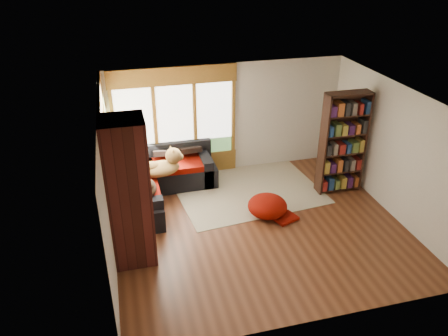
{
  "coord_description": "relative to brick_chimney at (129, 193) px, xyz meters",
  "views": [
    {
      "loc": [
        -2.41,
        -6.67,
        4.97
      ],
      "look_at": [
        -0.51,
        0.78,
        0.95
      ],
      "focal_mm": 35.0,
      "sensor_mm": 36.0,
      "label": 1
    }
  ],
  "objects": [
    {
      "name": "wall_front",
      "position": [
        2.4,
        -2.15,
        0.0
      ],
      "size": [
        5.5,
        0.04,
        2.6
      ],
      "primitive_type": "cube",
      "color": "silver",
      "rests_on": "ground"
    },
    {
      "name": "ceiling",
      "position": [
        2.4,
        0.35,
        1.3
      ],
      "size": [
        5.5,
        5.5,
        0.0
      ],
      "primitive_type": "plane",
      "color": "white"
    },
    {
      "name": "sectional_sofa",
      "position": [
        0.45,
        2.05,
        -1.0
      ],
      "size": [
        2.2,
        2.2,
        0.8
      ],
      "rotation": [
        0.0,
        0.0,
        0.04
      ],
      "color": "black",
      "rests_on": "ground"
    },
    {
      "name": "windows_back",
      "position": [
        1.2,
        2.82,
        0.05
      ],
      "size": [
        2.82,
        0.1,
        1.9
      ],
      "color": "olive",
      "rests_on": "wall_back"
    },
    {
      "name": "brick_chimney",
      "position": [
        0.0,
        0.0,
        0.0
      ],
      "size": [
        0.7,
        0.7,
        2.6
      ],
      "primitive_type": "cube",
      "color": "#471914",
      "rests_on": "ground"
    },
    {
      "name": "wall_right",
      "position": [
        5.15,
        0.35,
        0.0
      ],
      "size": [
        0.04,
        5.0,
        2.6
      ],
      "primitive_type": "cube",
      "color": "silver",
      "rests_on": "ground"
    },
    {
      "name": "pouf",
      "position": [
        2.68,
        0.67,
        -1.07
      ],
      "size": [
        1.0,
        1.0,
        0.43
      ],
      "primitive_type": "ellipsoid",
      "rotation": [
        0.0,
        0.0,
        0.3
      ],
      "color": "#850E03",
      "rests_on": "area_rug"
    },
    {
      "name": "roller_blind",
      "position": [
        -0.29,
        2.38,
        0.45
      ],
      "size": [
        0.03,
        0.72,
        0.9
      ],
      "primitive_type": "cube",
      "color": "#6E8755",
      "rests_on": "wall_left"
    },
    {
      "name": "area_rug",
      "position": [
        2.59,
        1.75,
        -1.29
      ],
      "size": [
        3.31,
        2.66,
        0.01
      ],
      "primitive_type": "cube",
      "rotation": [
        0.0,
        0.0,
        0.1
      ],
      "color": "beige",
      "rests_on": "ground"
    },
    {
      "name": "windows_left",
      "position": [
        -0.32,
        1.55,
        0.05
      ],
      "size": [
        0.1,
        2.62,
        1.9
      ],
      "color": "olive",
      "rests_on": "wall_left"
    },
    {
      "name": "dog_tan",
      "position": [
        0.77,
        1.84,
        -0.52
      ],
      "size": [
        0.95,
        0.68,
        0.48
      ],
      "rotation": [
        0.0,
        0.0,
        0.18
      ],
      "color": "brown",
      "rests_on": "sectional_sofa"
    },
    {
      "name": "floor",
      "position": [
        2.4,
        0.35,
        -1.3
      ],
      "size": [
        5.5,
        5.5,
        0.0
      ],
      "primitive_type": "plane",
      "color": "#522916",
      "rests_on": "ground"
    },
    {
      "name": "dog_brindle",
      "position": [
        0.26,
        1.25,
        -0.54
      ],
      "size": [
        0.67,
        0.89,
        0.45
      ],
      "rotation": [
        0.0,
        0.0,
        1.81
      ],
      "color": "black",
      "rests_on": "sectional_sofa"
    },
    {
      "name": "throw_pillows",
      "position": [
        0.53,
        2.1,
        -0.52
      ],
      "size": [
        1.98,
        1.68,
        0.45
      ],
      "color": "black",
      "rests_on": "sectional_sofa"
    },
    {
      "name": "bookshelf",
      "position": [
        4.54,
        1.26,
        -0.17
      ],
      "size": [
        0.97,
        0.32,
        2.26
      ],
      "color": "black",
      "rests_on": "ground"
    },
    {
      "name": "wall_back",
      "position": [
        2.4,
        2.85,
        0.0
      ],
      "size": [
        5.5,
        0.04,
        2.6
      ],
      "primitive_type": "cube",
      "color": "silver",
      "rests_on": "ground"
    },
    {
      "name": "wall_left",
      "position": [
        -0.35,
        0.35,
        0.0
      ],
      "size": [
        0.04,
        5.0,
        2.6
      ],
      "primitive_type": "cube",
      "color": "silver",
      "rests_on": "ground"
    }
  ]
}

